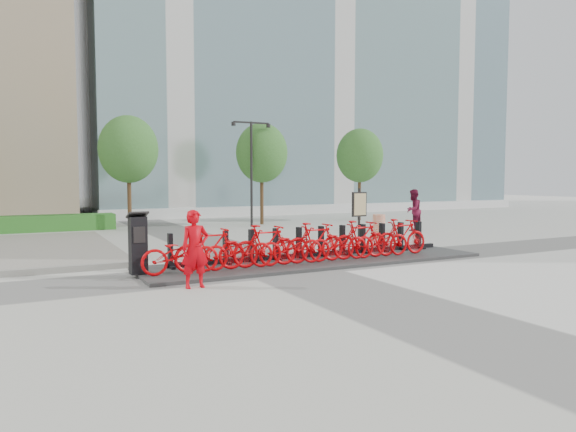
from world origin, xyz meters
name	(u,v)px	position (x,y,z in m)	size (l,w,h in m)	color
ground	(281,268)	(0.00, 0.00, 0.00)	(120.00, 120.00, 0.00)	beige
glass_building	(290,60)	(14.00, 26.00, 12.00)	(32.00, 16.00, 24.00)	slate
hedge_b	(42,223)	(-5.00, 13.20, 0.35)	(6.00, 1.20, 0.70)	#2E6B26
tree_1	(128,149)	(-1.50, 12.00, 3.59)	(2.60, 2.60, 5.10)	#4F331D
tree_2	(262,153)	(5.00, 12.00, 3.59)	(2.60, 2.60, 5.10)	#4F331D
tree_3	(360,156)	(11.00, 12.00, 3.59)	(2.60, 2.60, 5.10)	#4F331D
streetlamp	(251,161)	(4.00, 11.00, 3.13)	(2.00, 0.20, 5.00)	black
dock_pad	(318,261)	(1.30, 0.30, 0.04)	(9.60, 2.40, 0.08)	#353535
dock_rail_posts	(311,242)	(1.36, 0.77, 0.51)	(8.02, 0.50, 0.85)	black
bike_0	(180,253)	(-2.60, -0.05, 0.55)	(0.63, 1.80, 0.95)	#CF0106
bike_1	(210,249)	(-1.88, -0.05, 0.61)	(0.49, 1.75, 1.05)	#CF0106
bike_2	(239,249)	(-1.16, -0.05, 0.55)	(0.63, 1.80, 0.95)	#CF0106
bike_3	(266,245)	(-0.44, -0.05, 0.61)	(0.49, 1.75, 1.05)	#CF0106
bike_4	(291,246)	(0.28, -0.05, 0.55)	(0.63, 1.80, 0.95)	#CF0106
bike_5	(315,242)	(1.00, -0.05, 0.61)	(0.49, 1.75, 1.05)	#CF0106
bike_6	(338,243)	(1.72, -0.05, 0.55)	(0.63, 1.80, 0.95)	#CF0106
bike_7	(360,239)	(2.44, -0.05, 0.61)	(0.49, 1.75, 1.05)	#CF0106
bike_8	(381,240)	(3.16, -0.05, 0.55)	(0.63, 1.80, 0.95)	#CF0106
bike_9	(401,237)	(3.88, -0.05, 0.61)	(0.49, 1.75, 1.05)	#CF0106
kiosk	(138,244)	(-3.46, 0.38, 0.77)	(0.46, 0.40, 1.45)	black
worker_red	(195,249)	(-2.65, -1.33, 0.81)	(0.59, 0.39, 1.62)	#CD000B
pedestrian	(413,210)	(9.55, 5.92, 0.91)	(0.89, 0.69, 1.83)	maroon
construction_barrel	(379,226)	(6.33, 4.18, 0.46)	(0.48, 0.48, 0.92)	#F44400
map_sign	(359,207)	(4.94, 3.52, 1.29)	(0.64, 0.17, 1.94)	black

